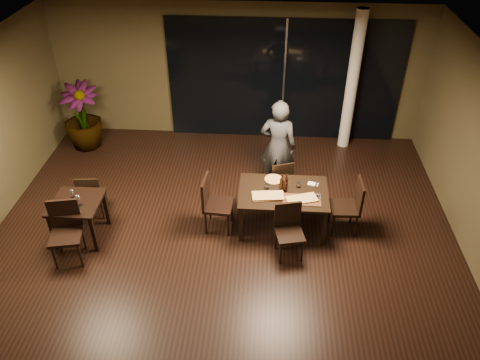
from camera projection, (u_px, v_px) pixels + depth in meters
name	position (u px, v px, depth m)	size (l,w,h in m)	color
ground	(221.00, 254.00, 7.72)	(8.00, 8.00, 0.00)	black
wall_back	(238.00, 72.00, 10.12)	(8.00, 0.10, 3.00)	#453D25
ceiling	(215.00, 84.00, 5.95)	(8.00, 8.00, 0.04)	silver
window_panel	(284.00, 81.00, 10.08)	(5.00, 0.06, 2.70)	black
column	(352.00, 82.00, 9.66)	(0.24, 0.24, 3.00)	white
main_table	(283.00, 195.00, 7.91)	(1.50, 1.00, 0.75)	black
side_table	(77.00, 208.00, 7.72)	(0.80, 0.80, 0.75)	black
chair_main_far	(280.00, 179.00, 8.60)	(0.52, 0.52, 0.89)	black
chair_main_near	(289.00, 227.00, 7.48)	(0.52, 0.52, 0.93)	black
chair_main_left	(213.00, 201.00, 7.94)	(0.51, 0.51, 1.03)	black
chair_main_right	(350.00, 204.00, 7.89)	(0.49, 0.49, 1.02)	black
chair_side_far	(91.00, 194.00, 8.23)	(0.45, 0.45, 0.89)	black
chair_side_near	(66.00, 228.00, 7.37)	(0.57, 0.57, 1.05)	black
diner	(278.00, 147.00, 8.69)	(0.63, 0.42, 1.87)	#2C2E31
potted_plant	(82.00, 116.00, 10.07)	(0.80, 0.80, 1.47)	#1C521B
pizza_board_left	(268.00, 197.00, 7.75)	(0.53, 0.27, 0.01)	#4B3318
pizza_board_right	(302.00, 200.00, 7.67)	(0.62, 0.31, 0.01)	#462516
oblong_pizza_left	(268.00, 196.00, 7.74)	(0.50, 0.23, 0.02)	maroon
oblong_pizza_right	(302.00, 199.00, 7.66)	(0.48, 0.22, 0.02)	maroon
round_pizza	(274.00, 180.00, 8.14)	(0.30, 0.30, 0.01)	red
bottle_a	(282.00, 183.00, 7.82)	(0.07, 0.07, 0.31)	black
bottle_b	(286.00, 185.00, 7.80)	(0.06, 0.06, 0.27)	black
bottle_c	(286.00, 181.00, 7.86)	(0.07, 0.07, 0.30)	black
tumbler_left	(267.00, 186.00, 7.92)	(0.07, 0.07, 0.09)	white
tumbler_right	(299.00, 185.00, 7.95)	(0.08, 0.08, 0.09)	white
napkin_near	(315.00, 196.00, 7.75)	(0.18, 0.10, 0.01)	white
napkin_far	(313.00, 184.00, 8.03)	(0.18, 0.10, 0.01)	white
wine_glass_a	(72.00, 194.00, 7.67)	(0.08, 0.08, 0.18)	white
wine_glass_b	(78.00, 200.00, 7.52)	(0.09, 0.09, 0.20)	white
side_napkin	(71.00, 210.00, 7.46)	(0.18, 0.11, 0.01)	white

